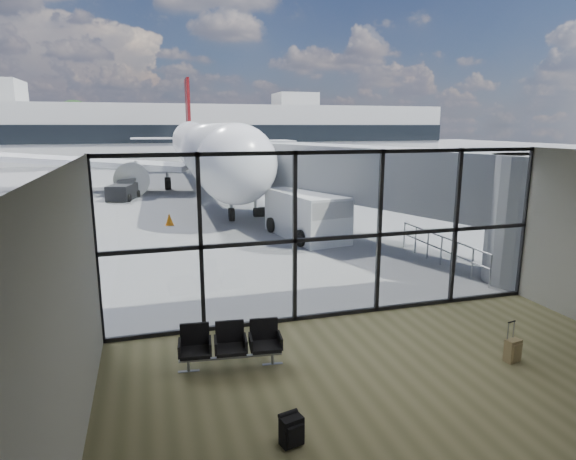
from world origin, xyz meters
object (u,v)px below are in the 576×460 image
backpack (292,431)px  service_van (307,215)px  mobile_stairs (67,217)px  airliner (203,149)px  belt_loader (124,190)px  seating_row (230,342)px  suitcase (513,350)px

backpack → service_van: service_van is taller
service_van → mobile_stairs: (-11.10, 5.74, -0.55)m
airliner → belt_loader: size_ratio=9.39×
airliner → service_van: 20.60m
backpack → belt_loader: (-3.63, 29.00, 0.37)m
airliner → seating_row: bearing=-94.4°
seating_row → backpack: size_ratio=4.03×
backpack → airliner: bearing=72.1°
suitcase → service_van: (-0.45, 12.79, 0.80)m
belt_loader → mobile_stairs: size_ratio=1.29×
backpack → airliner: 34.69m
service_van → belt_loader: bearing=110.7°
mobile_stairs → airliner: bearing=48.7°
seating_row → service_van: service_van is taller
suitcase → belt_loader: 29.14m
suitcase → belt_loader: size_ratio=0.21×
suitcase → airliner: size_ratio=0.02×
suitcase → belt_loader: belt_loader is taller
seating_row → suitcase: seating_row is taller
airliner → belt_loader: 8.72m
seating_row → airliner: bearing=90.4°
airliner → mobile_stairs: bearing=-119.6°
seating_row → backpack: bearing=-74.2°
suitcase → service_van: size_ratio=0.18×
backpack → belt_loader: bearing=83.6°
mobile_stairs → suitcase: bearing=-68.4°
service_van → mobile_stairs: bearing=143.2°
backpack → airliner: (2.67, 34.46, 2.91)m
backpack → airliner: size_ratio=0.01×
airliner → service_van: size_ratio=7.93×
belt_loader → suitcase: bearing=-55.7°
suitcase → airliner: bearing=83.5°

